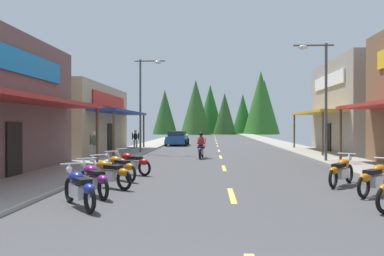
# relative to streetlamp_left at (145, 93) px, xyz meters

# --- Properties ---
(ground) EXTENTS (10.17, 95.95, 0.10)m
(ground) POSITION_rel_streetlamp_left_xyz_m (5.18, 9.18, -4.27)
(ground) COLOR #424244
(sidewalk_left) EXTENTS (2.80, 95.95, 0.12)m
(sidewalk_left) POSITION_rel_streetlamp_left_xyz_m (-1.31, 9.18, -4.16)
(sidewalk_left) COLOR #9E9991
(sidewalk_left) RESTS_ON ground
(sidewalk_right) EXTENTS (2.80, 95.95, 0.12)m
(sidewalk_right) POSITION_rel_streetlamp_left_xyz_m (11.66, 9.18, -4.16)
(sidewalk_right) COLOR gray
(sidewalk_right) RESTS_ON ground
(centerline_dashes) EXTENTS (0.16, 73.70, 0.01)m
(centerline_dashes) POSITION_rel_streetlamp_left_xyz_m (5.18, 14.99, -4.21)
(centerline_dashes) COLOR #E0C64C
(centerline_dashes) RESTS_ON ground
(storefront_left_far) EXTENTS (8.65, 11.58, 4.76)m
(storefront_left_far) POSITION_rel_streetlamp_left_xyz_m (-6.09, 0.82, -1.83)
(storefront_left_far) COLOR tan
(storefront_left_far) RESTS_ON ground
(streetlamp_left) EXTENTS (2.12, 0.30, 6.52)m
(streetlamp_left) POSITION_rel_streetlamp_left_xyz_m (0.00, 0.00, 0.00)
(streetlamp_left) COLOR #474C51
(streetlamp_left) RESTS_ON ground
(streetlamp_right) EXTENTS (2.12, 0.30, 6.31)m
(streetlamp_right) POSITION_rel_streetlamp_left_xyz_m (10.34, -5.75, -0.11)
(streetlamp_right) COLOR #474C51
(streetlamp_right) RESTS_ON ground
(motorcycle_parked_right_2) EXTENTS (1.64, 1.52, 1.04)m
(motorcycle_parked_right_2) POSITION_rel_streetlamp_left_xyz_m (9.26, -15.37, -3.73)
(motorcycle_parked_right_2) COLOR black
(motorcycle_parked_right_2) RESTS_ON ground
(motorcycle_parked_right_3) EXTENTS (1.37, 1.76, 1.04)m
(motorcycle_parked_right_3) POSITION_rel_streetlamp_left_xyz_m (8.87, -13.63, -3.73)
(motorcycle_parked_right_3) COLOR black
(motorcycle_parked_right_3) RESTS_ON ground
(motorcycle_parked_left_0) EXTENTS (1.37, 1.77, 1.04)m
(motorcycle_parked_left_0) POSITION_rel_streetlamp_left_xyz_m (1.43, -17.44, -3.73)
(motorcycle_parked_left_0) COLOR black
(motorcycle_parked_left_0) RESTS_ON ground
(motorcycle_parked_left_1) EXTENTS (1.39, 1.75, 1.04)m
(motorcycle_parked_left_1) POSITION_rel_streetlamp_left_xyz_m (1.31, -15.95, -3.73)
(motorcycle_parked_left_1) COLOR black
(motorcycle_parked_left_1) RESTS_ON ground
(motorcycle_parked_left_2) EXTENTS (1.82, 1.30, 1.04)m
(motorcycle_parked_left_2) POSITION_rel_streetlamp_left_xyz_m (1.36, -14.54, -3.73)
(motorcycle_parked_left_2) COLOR black
(motorcycle_parked_left_2) RESTS_ON ground
(motorcycle_parked_left_3) EXTENTS (1.61, 1.55, 1.04)m
(motorcycle_parked_left_3) POSITION_rel_streetlamp_left_xyz_m (1.29, -12.85, -3.73)
(motorcycle_parked_left_3) COLOR black
(motorcycle_parked_left_3) RESTS_ON ground
(motorcycle_parked_left_4) EXTENTS (1.85, 1.24, 1.04)m
(motorcycle_parked_left_4) POSITION_rel_streetlamp_left_xyz_m (1.39, -11.25, -3.73)
(motorcycle_parked_left_4) COLOR black
(motorcycle_parked_left_4) RESTS_ON ground
(rider_cruising_lead) EXTENTS (0.60, 2.14, 1.57)m
(rider_cruising_lead) POSITION_rel_streetlamp_left_xyz_m (3.99, -3.52, -3.56)
(rider_cruising_lead) COLOR black
(rider_cruising_lead) RESTS_ON ground
(pedestrian_by_shop) EXTENTS (0.57, 0.30, 1.58)m
(pedestrian_by_shop) POSITION_rel_streetlamp_left_xyz_m (-1.42, 3.89, -3.30)
(pedestrian_by_shop) COLOR #B2A599
(pedestrian_by_shop) RESTS_ON ground
(pedestrian_browsing) EXTENTS (0.55, 0.35, 1.64)m
(pedestrian_browsing) POSITION_rel_streetlamp_left_xyz_m (-2.03, -5.01, -3.26)
(pedestrian_browsing) COLOR #B2A599
(pedestrian_browsing) RESTS_ON ground
(parked_car_curbside) EXTENTS (2.11, 4.33, 1.40)m
(parked_car_curbside) POSITION_rel_streetlamp_left_xyz_m (1.29, 10.90, -3.53)
(parked_car_curbside) COLOR #1E4C8C
(parked_car_curbside) RESTS_ON ground
(treeline_backdrop) EXTENTS (27.91, 14.24, 13.63)m
(treeline_backdrop) POSITION_rel_streetlamp_left_xyz_m (8.95, 58.30, 1.57)
(treeline_backdrop) COLOR #2B5323
(treeline_backdrop) RESTS_ON ground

